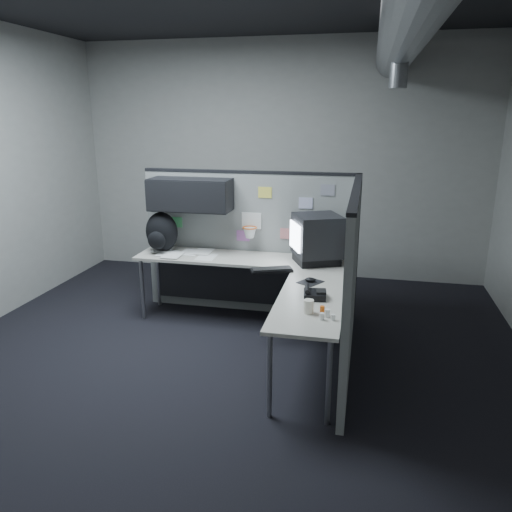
% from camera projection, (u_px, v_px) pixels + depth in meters
% --- Properties ---
extents(room, '(5.62, 5.62, 3.22)m').
position_uv_depth(room, '(290.00, 131.00, 3.98)').
color(room, black).
rests_on(room, ground).
extents(partition_back, '(2.44, 0.42, 1.63)m').
position_uv_depth(partition_back, '(233.00, 228.00, 5.60)').
color(partition_back, gray).
rests_on(partition_back, ground).
extents(partition_right, '(0.07, 2.23, 1.63)m').
position_uv_depth(partition_right, '(351.00, 279.00, 4.41)').
color(partition_right, gray).
rests_on(partition_right, ground).
extents(desk, '(2.31, 2.11, 0.73)m').
position_uv_depth(desk, '(258.00, 277.00, 5.13)').
color(desk, '#B7B2A5').
rests_on(desk, ground).
extents(monitor, '(0.59, 0.59, 0.51)m').
position_uv_depth(monitor, '(317.00, 238.00, 5.14)').
color(monitor, black).
rests_on(monitor, desk).
extents(keyboard, '(0.43, 0.29, 0.04)m').
position_uv_depth(keyboard, '(272.00, 270.00, 4.92)').
color(keyboard, black).
rests_on(keyboard, desk).
extents(mouse, '(0.26, 0.27, 0.05)m').
position_uv_depth(mouse, '(310.00, 281.00, 4.60)').
color(mouse, black).
rests_on(mouse, desk).
extents(phone, '(0.21, 0.22, 0.09)m').
position_uv_depth(phone, '(314.00, 294.00, 4.21)').
color(phone, black).
rests_on(phone, desk).
extents(bottles, '(0.13, 0.14, 0.07)m').
position_uv_depth(bottles, '(325.00, 314.00, 3.81)').
color(bottles, silver).
rests_on(bottles, desk).
extents(cup, '(0.09, 0.09, 0.11)m').
position_uv_depth(cup, '(309.00, 307.00, 3.89)').
color(cup, silver).
rests_on(cup, desk).
extents(papers, '(0.76, 0.50, 0.02)m').
position_uv_depth(papers, '(184.00, 253.00, 5.54)').
color(papers, white).
rests_on(papers, desk).
extents(backpack, '(0.44, 0.43, 0.45)m').
position_uv_depth(backpack, '(161.00, 233.00, 5.57)').
color(backpack, black).
rests_on(backpack, desk).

